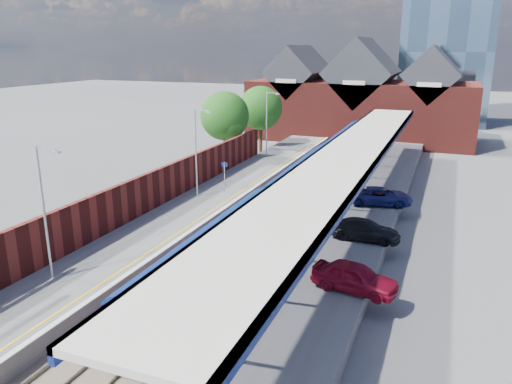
# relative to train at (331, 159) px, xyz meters

# --- Properties ---
(ground) EXTENTS (240.00, 240.00, 0.00)m
(ground) POSITION_rel_train_xyz_m (-1.49, -4.42, -2.12)
(ground) COLOR #5B5B5E
(ground) RESTS_ON ground
(ballast_bed) EXTENTS (6.00, 76.00, 0.06)m
(ballast_bed) POSITION_rel_train_xyz_m (-1.49, -14.42, -2.09)
(ballast_bed) COLOR #473D33
(ballast_bed) RESTS_ON ground
(rails) EXTENTS (4.51, 76.00, 0.14)m
(rails) POSITION_rel_train_xyz_m (-1.49, -14.42, -2.00)
(rails) COLOR slate
(rails) RESTS_ON ground
(left_platform) EXTENTS (5.00, 76.00, 1.00)m
(left_platform) POSITION_rel_train_xyz_m (-6.99, -14.42, -1.62)
(left_platform) COLOR #565659
(left_platform) RESTS_ON ground
(right_platform) EXTENTS (6.00, 76.00, 1.00)m
(right_platform) POSITION_rel_train_xyz_m (4.51, -14.42, -1.62)
(right_platform) COLOR #565659
(right_platform) RESTS_ON ground
(coping_left) EXTENTS (0.30, 76.00, 0.05)m
(coping_left) POSITION_rel_train_xyz_m (-4.64, -14.42, -1.10)
(coping_left) COLOR silver
(coping_left) RESTS_ON left_platform
(coping_right) EXTENTS (0.30, 76.00, 0.05)m
(coping_right) POSITION_rel_train_xyz_m (1.66, -14.42, -1.10)
(coping_right) COLOR silver
(coping_right) RESTS_ON right_platform
(yellow_line) EXTENTS (0.14, 76.00, 0.01)m
(yellow_line) POSITION_rel_train_xyz_m (-5.24, -14.42, -1.12)
(yellow_line) COLOR yellow
(yellow_line) RESTS_ON left_platform
(train) EXTENTS (3.01, 65.93, 3.45)m
(train) POSITION_rel_train_xyz_m (0.00, 0.00, 0.00)
(train) COLOR navy
(train) RESTS_ON ground
(canopy) EXTENTS (4.50, 52.00, 4.48)m
(canopy) POSITION_rel_train_xyz_m (3.99, -12.47, 3.13)
(canopy) COLOR navy
(canopy) RESTS_ON right_platform
(lamp_post_b) EXTENTS (1.48, 0.18, 7.00)m
(lamp_post_b) POSITION_rel_train_xyz_m (-7.86, -28.42, 2.87)
(lamp_post_b) COLOR #A5A8AA
(lamp_post_b) RESTS_ON left_platform
(lamp_post_c) EXTENTS (1.48, 0.18, 7.00)m
(lamp_post_c) POSITION_rel_train_xyz_m (-7.86, -12.42, 2.87)
(lamp_post_c) COLOR #A5A8AA
(lamp_post_c) RESTS_ON left_platform
(lamp_post_d) EXTENTS (1.48, 0.18, 7.00)m
(lamp_post_d) POSITION_rel_train_xyz_m (-7.86, 3.58, 2.87)
(lamp_post_d) COLOR #A5A8AA
(lamp_post_d) RESTS_ON left_platform
(platform_sign) EXTENTS (0.55, 0.08, 2.50)m
(platform_sign) POSITION_rel_train_xyz_m (-6.49, -10.42, 0.57)
(platform_sign) COLOR #A5A8AA
(platform_sign) RESTS_ON left_platform
(brick_wall) EXTENTS (0.35, 50.00, 3.86)m
(brick_wall) POSITION_rel_train_xyz_m (-9.59, -20.88, 0.33)
(brick_wall) COLOR maroon
(brick_wall) RESTS_ON left_platform
(station_building) EXTENTS (30.00, 12.12, 13.78)m
(station_building) POSITION_rel_train_xyz_m (-1.49, 23.58, 3.33)
(station_building) COLOR maroon
(station_building) RESTS_ON ground
(tree_near) EXTENTS (5.20, 5.20, 8.10)m
(tree_near) POSITION_rel_train_xyz_m (-11.84, 1.49, 3.23)
(tree_near) COLOR #382314
(tree_near) RESTS_ON ground
(tree_far) EXTENTS (5.20, 5.20, 8.10)m
(tree_far) POSITION_rel_train_xyz_m (-10.84, 9.49, 3.23)
(tree_far) COLOR #382314
(tree_far) RESTS_ON ground
(parked_car_red) EXTENTS (4.48, 2.39, 1.45)m
(parked_car_red) POSITION_rel_train_xyz_m (6.86, -23.97, -0.40)
(parked_car_red) COLOR maroon
(parked_car_red) RESTS_ON right_platform
(parked_car_dark) EXTENTS (4.40, 1.87, 1.27)m
(parked_car_dark) POSITION_rel_train_xyz_m (6.16, -16.93, -0.49)
(parked_car_dark) COLOR black
(parked_car_dark) RESTS_ON right_platform
(parked_car_blue) EXTENTS (5.12, 3.15, 1.32)m
(parked_car_blue) POSITION_rel_train_xyz_m (6.03, -9.30, -0.46)
(parked_car_blue) COLOR navy
(parked_car_blue) RESTS_ON right_platform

